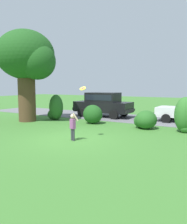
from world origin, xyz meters
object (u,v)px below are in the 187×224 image
at_px(oak_tree_large, 28,60).
at_px(parked_suv, 103,103).
at_px(frisbee, 83,88).
at_px(child_thrower, 73,125).

bearing_deg(oak_tree_large, parked_suv, 54.42).
xyz_separation_m(parked_suv, frisbee, (2.97, -7.23, 1.27)).
height_order(child_thrower, frisbee, frisbee).
bearing_deg(parked_suv, oak_tree_large, -125.58).
distance_m(parked_suv, frisbee, 7.92).
bearing_deg(child_thrower, parked_suv, 109.60).
distance_m(oak_tree_large, parked_suv, 6.47).
relative_size(oak_tree_large, child_thrower, 4.83).
height_order(oak_tree_large, parked_suv, oak_tree_large).
bearing_deg(frisbee, parked_suv, 112.35).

